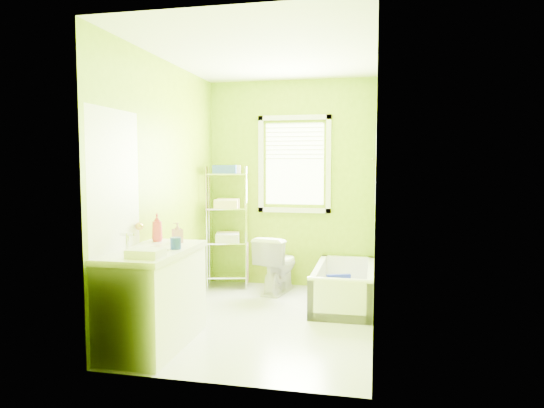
% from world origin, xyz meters
% --- Properties ---
extents(ground, '(2.90, 2.90, 0.00)m').
position_xyz_m(ground, '(0.00, 0.00, 0.00)').
color(ground, silver).
rests_on(ground, ground).
extents(room_envelope, '(2.14, 2.94, 2.62)m').
position_xyz_m(room_envelope, '(0.00, 0.00, 1.55)').
color(room_envelope, '#85AD08').
rests_on(room_envelope, ground).
extents(window, '(0.92, 0.05, 1.22)m').
position_xyz_m(window, '(0.05, 1.42, 1.61)').
color(window, white).
rests_on(window, ground).
extents(door, '(0.09, 0.80, 2.00)m').
position_xyz_m(door, '(-1.04, -1.00, 1.00)').
color(door, white).
rests_on(door, ground).
extents(right_wall_decor, '(0.04, 1.48, 1.17)m').
position_xyz_m(right_wall_decor, '(1.04, -0.02, 1.32)').
color(right_wall_decor, '#3B060D').
rests_on(right_wall_decor, ground).
extents(bathtub, '(0.64, 1.37, 0.44)m').
position_xyz_m(bathtub, '(0.73, 0.69, 0.14)').
color(bathtub, white).
rests_on(bathtub, ground).
extents(toilet, '(0.52, 0.74, 0.70)m').
position_xyz_m(toilet, '(-0.09, 1.06, 0.35)').
color(toilet, white).
rests_on(toilet, ground).
extents(vanity, '(0.57, 1.11, 1.09)m').
position_xyz_m(vanity, '(-0.78, -0.87, 0.44)').
color(vanity, white).
rests_on(vanity, ground).
extents(wire_shelf_unit, '(0.57, 0.47, 1.54)m').
position_xyz_m(wire_shelf_unit, '(-0.75, 1.20, 0.94)').
color(wire_shelf_unit, silver).
rests_on(wire_shelf_unit, ground).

